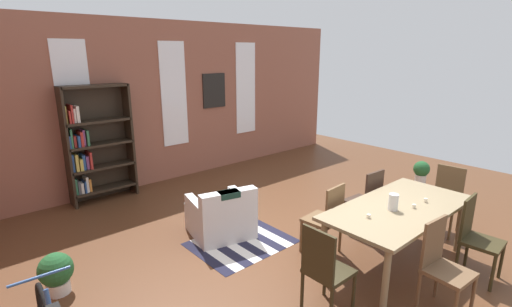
{
  "coord_description": "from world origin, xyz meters",
  "views": [
    {
      "loc": [
        -3.64,
        -2.43,
        2.53
      ],
      "look_at": [
        0.02,
        1.74,
        1.01
      ],
      "focal_mm": 26.04,
      "sensor_mm": 36.0,
      "label": 1
    }
  ],
  "objects": [
    {
      "name": "dining_chair_near_left",
      "position": [
        -0.13,
        -1.21,
        0.51
      ],
      "size": [
        0.43,
        0.43,
        0.95
      ],
      "color": "brown",
      "rests_on": "ground"
    },
    {
      "name": "armchair_white",
      "position": [
        -0.82,
        1.52,
        0.28
      ],
      "size": [
        0.96,
        0.96,
        0.75
      ],
      "color": "silver",
      "rests_on": "ground"
    },
    {
      "name": "dining_chair_far_right",
      "position": [
        0.77,
        0.22,
        0.51
      ],
      "size": [
        0.42,
        0.42,
        0.95
      ],
      "color": "#3A281F",
      "rests_on": "ground"
    },
    {
      "name": "window_pane_2",
      "position": [
        1.84,
        4.18,
        1.72
      ],
      "size": [
        0.55,
        0.02,
        2.03
      ],
      "primitive_type": "cube",
      "color": "white"
    },
    {
      "name": "framed_picture",
      "position": [
        0.96,
        4.17,
        1.73
      ],
      "size": [
        0.56,
        0.03,
        0.72
      ],
      "primitive_type": "cube",
      "color": "black"
    },
    {
      "name": "vase_on_table",
      "position": [
        0.16,
        -0.5,
        0.86
      ],
      "size": [
        0.11,
        0.11,
        0.19
      ],
      "primitive_type": "cylinder",
      "color": "silver",
      "rests_on": "dining_table"
    },
    {
      "name": "ground_plane",
      "position": [
        0.0,
        0.0,
        0.0
      ],
      "size": [
        10.88,
        10.88,
        0.0
      ],
      "primitive_type": "plane",
      "color": "brown"
    },
    {
      "name": "dining_chair_head_right",
      "position": [
        1.7,
        -0.49,
        0.51
      ],
      "size": [
        0.43,
        0.43,
        0.95
      ],
      "color": "brown",
      "rests_on": "ground"
    },
    {
      "name": "dining_chair_near_right",
      "position": [
        0.77,
        -1.21,
        0.51
      ],
      "size": [
        0.42,
        0.42,
        0.95
      ],
      "color": "#352D17",
      "rests_on": "ground"
    },
    {
      "name": "tealight_candle_0",
      "position": [
        -0.24,
        -0.44,
        0.79
      ],
      "size": [
        0.04,
        0.04,
        0.04
      ],
      "primitive_type": "cylinder",
      "color": "silver",
      "rests_on": "dining_table"
    },
    {
      "name": "dining_table",
      "position": [
        0.32,
        -0.5,
        0.69
      ],
      "size": [
        2.01,
        0.97,
        0.77
      ],
      "color": "#8F7B5B",
      "rests_on": "ground"
    },
    {
      "name": "dining_chair_head_left",
      "position": [
        -1.06,
        -0.5,
        0.51
      ],
      "size": [
        0.4,
        0.4,
        0.95
      ],
      "color": "#322B18",
      "rests_on": "ground"
    },
    {
      "name": "window_pane_0",
      "position": [
        -1.84,
        4.18,
        1.72
      ],
      "size": [
        0.55,
        0.02,
        2.03
      ],
      "primitive_type": "cube",
      "color": "white"
    },
    {
      "name": "tealight_candle_1",
      "position": [
        0.39,
        -0.64,
        0.79
      ],
      "size": [
        0.04,
        0.04,
        0.05
      ],
      "primitive_type": "cylinder",
      "color": "silver",
      "rests_on": "dining_table"
    },
    {
      "name": "tealight_candle_2",
      "position": [
        0.67,
        -0.64,
        0.79
      ],
      "size": [
        0.04,
        0.04,
        0.05
      ],
      "primitive_type": "cylinder",
      "color": "silver",
      "rests_on": "dining_table"
    },
    {
      "name": "potted_plant_corner",
      "position": [
        -2.94,
        1.61,
        0.25
      ],
      "size": [
        0.36,
        0.36,
        0.46
      ],
      "color": "silver",
      "rests_on": "ground"
    },
    {
      "name": "bookshelf_tall",
      "position": [
        -1.68,
        3.99,
        1.0
      ],
      "size": [
        1.1,
        0.32,
        2.01
      ],
      "color": "#2D2319",
      "rests_on": "ground"
    },
    {
      "name": "striped_rug",
      "position": [
        -0.76,
        1.15,
        0.0
      ],
      "size": [
        1.3,
        1.03,
        0.01
      ],
      "color": "#1E1E33",
      "rests_on": "ground"
    },
    {
      "name": "back_wall_brick",
      "position": [
        0.0,
        4.25,
        1.56
      ],
      "size": [
        8.9,
        0.12,
        3.12
      ],
      "primitive_type": "cube",
      "color": "#955845",
      "rests_on": "ground"
    },
    {
      "name": "window_pane_1",
      "position": [
        0.0,
        4.18,
        1.72
      ],
      "size": [
        0.55,
        0.02,
        2.03
      ],
      "primitive_type": "cube",
      "color": "white"
    },
    {
      "name": "dining_chair_far_left",
      "position": [
        -0.13,
        0.22,
        0.51
      ],
      "size": [
        0.43,
        0.43,
        0.95
      ],
      "color": "brown",
      "rests_on": "ground"
    },
    {
      "name": "potted_plant_by_shelf",
      "position": [
        3.32,
        0.61,
        0.28
      ],
      "size": [
        0.3,
        0.3,
        0.49
      ],
      "color": "silver",
      "rests_on": "ground"
    }
  ]
}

